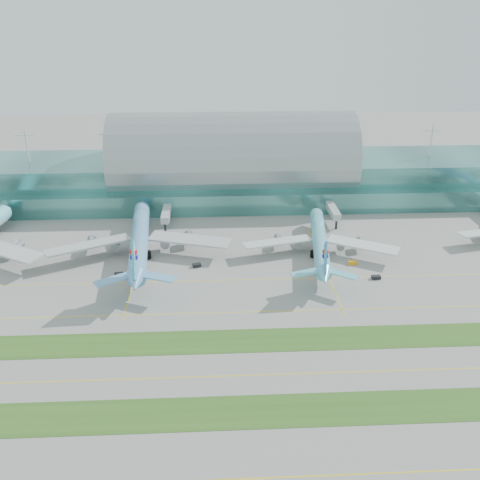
{
  "coord_description": "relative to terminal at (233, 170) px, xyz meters",
  "views": [
    {
      "loc": [
        -9.23,
        -129.92,
        92.11
      ],
      "look_at": [
        0.0,
        55.0,
        9.0
      ],
      "focal_mm": 40.0,
      "sensor_mm": 36.0,
      "label": 1
    }
  ],
  "objects": [
    {
      "name": "ground",
      "position": [
        -0.01,
        -128.79,
        -14.23
      ],
      "size": [
        700.0,
        700.0,
        0.0
      ],
      "primitive_type": "plane",
      "color": "gray",
      "rests_on": "ground"
    },
    {
      "name": "terminal",
      "position": [
        0.0,
        0.0,
        0.0
      ],
      "size": [
        340.0,
        69.1,
        36.0
      ],
      "color": "#3D7A75",
      "rests_on": "ground"
    },
    {
      "name": "grass_strip_near",
      "position": [
        -0.01,
        -156.79,
        -14.19
      ],
      "size": [
        420.0,
        12.0,
        0.08
      ],
      "primitive_type": "cube",
      "color": "#2D591E",
      "rests_on": "ground"
    },
    {
      "name": "grass_strip_far",
      "position": [
        -0.01,
        -126.79,
        -14.19
      ],
      "size": [
        420.0,
        12.0,
        0.08
      ],
      "primitive_type": "cube",
      "color": "#2D591E",
      "rests_on": "ground"
    },
    {
      "name": "taxiline_a",
      "position": [
        -0.01,
        -176.79,
        -14.22
      ],
      "size": [
        420.0,
        0.35,
        0.01
      ],
      "primitive_type": "cube",
      "color": "yellow",
      "rests_on": "ground"
    },
    {
      "name": "taxiline_b",
      "position": [
        -0.01,
        -142.79,
        -14.22
      ],
      "size": [
        420.0,
        0.35,
        0.01
      ],
      "primitive_type": "cube",
      "color": "yellow",
      "rests_on": "ground"
    },
    {
      "name": "taxiline_c",
      "position": [
        -0.01,
        -110.79,
        -14.22
      ],
      "size": [
        420.0,
        0.35,
        0.01
      ],
      "primitive_type": "cube",
      "color": "yellow",
      "rests_on": "ground"
    },
    {
      "name": "taxiline_d",
      "position": [
        -0.01,
        -88.79,
        -14.22
      ],
      "size": [
        420.0,
        0.35,
        0.01
      ],
      "primitive_type": "cube",
      "color": "yellow",
      "rests_on": "ground"
    },
    {
      "name": "airliner_b",
      "position": [
        -39.14,
        -65.14,
        -7.29
      ],
      "size": [
        71.73,
        81.73,
        22.48
      ],
      "rotation": [
        0.0,
        0.0,
        0.09
      ],
      "color": "#64A5DC",
      "rests_on": "ground"
    },
    {
      "name": "airliner_c",
      "position": [
        31.77,
        -68.06,
        -8.31
      ],
      "size": [
        60.87,
        69.63,
        19.18
      ],
      "rotation": [
        0.0,
        0.0,
        -0.14
      ],
      "color": "#62C4D8",
      "rests_on": "ground"
    },
    {
      "name": "gse_c",
      "position": [
        -44.79,
        -84.23,
        -13.48
      ],
      "size": [
        3.44,
        2.25,
        1.5
      ],
      "primitive_type": "cube",
      "rotation": [
        0.0,
        0.0,
        0.13
      ],
      "color": "black",
      "rests_on": "ground"
    },
    {
      "name": "gse_d",
      "position": [
        -16.57,
        -77.68,
        -13.56
      ],
      "size": [
        3.41,
        2.5,
        1.33
      ],
      "primitive_type": "cube",
      "rotation": [
        0.0,
        0.0,
        0.23
      ],
      "color": "black",
      "rests_on": "ground"
    },
    {
      "name": "gse_e",
      "position": [
        42.82,
        -78.65,
        -13.53
      ],
      "size": [
        3.16,
        1.6,
        1.4
      ],
      "primitive_type": "cube",
      "rotation": [
        0.0,
        0.0,
        -0.03
      ],
      "color": "orange",
      "rests_on": "ground"
    },
    {
      "name": "gse_f",
      "position": [
        48.55,
        -90.5,
        -13.6
      ],
      "size": [
        3.27,
        1.83,
        1.25
      ],
      "primitive_type": "cube",
      "rotation": [
        0.0,
        0.0,
        0.03
      ],
      "color": "black",
      "rests_on": "ground"
    }
  ]
}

